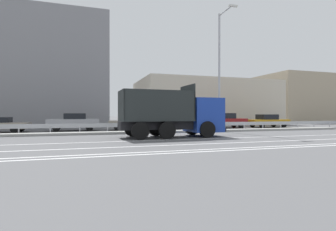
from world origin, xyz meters
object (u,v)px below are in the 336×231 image
at_px(parked_car_7, 268,121).
at_px(street_lamp_1, 220,66).
at_px(parked_car_3, 73,122).
at_px(parked_car_5, 187,121).
at_px(parked_car_6, 226,121).
at_px(dump_truck, 183,117).
at_px(median_road_sign, 198,117).
at_px(parked_car_4, 131,123).

bearing_deg(parked_car_7, street_lamp_1, -63.02).
distance_m(parked_car_3, parked_car_5, 10.64).
bearing_deg(parked_car_6, parked_car_5, -78.32).
xyz_separation_m(dump_truck, median_road_sign, (2.73, 3.75, -0.04)).
bearing_deg(dump_truck, parked_car_3, -141.60).
relative_size(street_lamp_1, parked_car_4, 2.39).
distance_m(street_lamp_1, parked_car_7, 11.02).
bearing_deg(parked_car_5, street_lamp_1, -159.75).
relative_size(dump_truck, parked_car_6, 1.62).
relative_size(median_road_sign, parked_car_4, 0.57).
xyz_separation_m(parked_car_4, parked_car_5, (5.52, -0.33, 0.07)).
height_order(street_lamp_1, parked_car_3, street_lamp_1).
bearing_deg(parked_car_3, parked_car_6, -92.41).
height_order(parked_car_5, parked_car_7, parked_car_5).
distance_m(parked_car_3, parked_car_7, 20.55).
xyz_separation_m(median_road_sign, parked_car_4, (-4.81, 4.66, -0.56)).
bearing_deg(median_road_sign, parked_car_3, 153.57).
relative_size(median_road_sign, parked_car_5, 0.56).
distance_m(dump_truck, parked_car_6, 12.02).
xyz_separation_m(dump_truck, parked_car_5, (3.43, 8.08, -0.53)).
bearing_deg(parked_car_6, street_lamp_1, -30.56).
bearing_deg(parked_car_3, parked_car_4, -95.49).
bearing_deg(parked_car_7, dump_truck, -59.99).
height_order(parked_car_4, parked_car_6, parked_car_6).
xyz_separation_m(median_road_sign, parked_car_3, (-9.92, 4.93, -0.47)).
relative_size(dump_truck, parked_car_7, 1.40).
distance_m(parked_car_3, parked_car_6, 15.47).
bearing_deg(parked_car_5, median_road_sign, 175.24).
bearing_deg(street_lamp_1, parked_car_3, 156.79).
relative_size(dump_truck, street_lamp_1, 0.68).
bearing_deg(parked_car_7, parked_car_4, -92.19).
distance_m(parked_car_4, parked_car_5, 5.53).
bearing_deg(dump_truck, parked_car_4, -167.31).
bearing_deg(street_lamp_1, parked_car_4, 144.56).
bearing_deg(median_road_sign, parked_car_5, 80.80).
relative_size(parked_car_4, parked_car_7, 0.86).
distance_m(street_lamp_1, parked_car_3, 13.79).
xyz_separation_m(parked_car_3, parked_car_5, (10.62, -0.60, -0.01)).
bearing_deg(parked_car_6, parked_car_4, -84.03).
height_order(parked_car_3, parked_car_4, parked_car_3).
distance_m(median_road_sign, street_lamp_1, 4.72).
xyz_separation_m(dump_truck, parked_car_4, (-2.09, 8.41, -0.60)).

